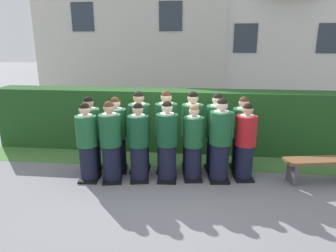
# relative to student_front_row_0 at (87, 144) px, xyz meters

# --- Properties ---
(ground_plane) EXTENTS (60.00, 60.00, 0.00)m
(ground_plane) POSITION_rel_student_front_row_0_xyz_m (1.53, 0.17, -0.74)
(ground_plane) COLOR slate
(student_front_row_0) EXTENTS (0.41, 0.47, 1.57)m
(student_front_row_0) POSITION_rel_student_front_row_0_xyz_m (0.00, 0.00, 0.00)
(student_front_row_0) COLOR black
(student_front_row_0) RESTS_ON ground
(student_front_row_1) EXTENTS (0.45, 0.52, 1.61)m
(student_front_row_1) POSITION_rel_student_front_row_0_xyz_m (0.46, 0.02, 0.02)
(student_front_row_1) COLOR black
(student_front_row_1) RESTS_ON ground
(student_front_row_2) EXTENTS (0.43, 0.53, 1.57)m
(student_front_row_2) POSITION_rel_student_front_row_0_xyz_m (0.99, 0.11, 0.00)
(student_front_row_2) COLOR black
(student_front_row_2) RESTS_ON ground
(student_front_row_3) EXTENTS (0.42, 0.48, 1.61)m
(student_front_row_3) POSITION_rel_student_front_row_0_xyz_m (1.54, 0.16, 0.02)
(student_front_row_3) COLOR black
(student_front_row_3) RESTS_ON ground
(student_front_row_4) EXTENTS (0.41, 0.48, 1.52)m
(student_front_row_4) POSITION_rel_student_front_row_0_xyz_m (2.04, 0.26, -0.02)
(student_front_row_4) COLOR black
(student_front_row_4) RESTS_ON ground
(student_front_row_5) EXTENTS (0.44, 0.55, 1.66)m
(student_front_row_5) POSITION_rel_student_front_row_0_xyz_m (2.56, 0.28, 0.05)
(student_front_row_5) COLOR black
(student_front_row_5) RESTS_ON ground
(student_in_red_blazer) EXTENTS (0.42, 0.49, 1.55)m
(student_in_red_blazer) POSITION_rel_student_front_row_0_xyz_m (3.05, 0.39, -0.01)
(student_in_red_blazer) COLOR black
(student_in_red_blazer) RESTS_ON ground
(student_rear_row_0) EXTENTS (0.43, 0.51, 1.61)m
(student_rear_row_0) POSITION_rel_student_front_row_0_xyz_m (-0.08, 0.42, 0.02)
(student_rear_row_0) COLOR black
(student_rear_row_0) RESTS_ON ground
(student_rear_row_1) EXTENTS (0.45, 0.54, 1.60)m
(student_rear_row_1) POSITION_rel_student_front_row_0_xyz_m (0.45, 0.49, 0.02)
(student_rear_row_1) COLOR black
(student_rear_row_1) RESTS_ON ground
(student_rear_row_2) EXTENTS (0.45, 0.51, 1.72)m
(student_rear_row_2) POSITION_rel_student_front_row_0_xyz_m (0.92, 0.56, 0.07)
(student_rear_row_2) COLOR black
(student_rear_row_2) RESTS_ON ground
(student_rear_row_3) EXTENTS (0.45, 0.52, 1.73)m
(student_rear_row_3) POSITION_rel_student_front_row_0_xyz_m (1.47, 0.62, 0.08)
(student_rear_row_3) COLOR black
(student_rear_row_3) RESTS_ON ground
(student_rear_row_4) EXTENTS (0.44, 0.53, 1.70)m
(student_rear_row_4) POSITION_rel_student_front_row_0_xyz_m (2.00, 0.71, 0.07)
(student_rear_row_4) COLOR black
(student_rear_row_4) RESTS_ON ground
(student_rear_row_5) EXTENTS (0.46, 0.54, 1.68)m
(student_rear_row_5) POSITION_rel_student_front_row_0_xyz_m (2.50, 0.73, 0.06)
(student_rear_row_5) COLOR black
(student_rear_row_5) RESTS_ON ground
(student_rear_row_6) EXTENTS (0.43, 0.53, 1.60)m
(student_rear_row_6) POSITION_rel_student_front_row_0_xyz_m (3.04, 0.82, 0.02)
(student_rear_row_6) COLOR black
(student_rear_row_6) RESTS_ON ground
(hedge) EXTENTS (9.04, 0.70, 1.52)m
(hedge) POSITION_rel_student_front_row_0_xyz_m (1.53, 1.97, 0.01)
(hedge) COLOR #214C1E
(hedge) RESTS_ON ground
(school_building_main) EXTENTS (8.32, 3.39, 8.10)m
(school_building_main) POSITION_rel_student_front_row_0_xyz_m (-0.86, 8.62, 3.41)
(school_building_main) COLOR beige
(school_building_main) RESTS_ON ground
(school_building_annex) EXTENTS (7.38, 3.90, 6.51)m
(school_building_annex) POSITION_rel_student_front_row_0_xyz_m (5.39, 9.08, 2.60)
(school_building_annex) COLOR silver
(school_building_annex) RESTS_ON ground
(wooden_bench) EXTENTS (1.44, 0.62, 0.48)m
(wooden_bench) POSITION_rel_student_front_row_0_xyz_m (4.51, 0.40, -0.39)
(wooden_bench) COLOR brown
(wooden_bench) RESTS_ON ground
(lawn_strip) EXTENTS (9.04, 0.90, 0.01)m
(lawn_strip) POSITION_rel_student_front_row_0_xyz_m (1.53, 1.17, -0.74)
(lawn_strip) COLOR #477A38
(lawn_strip) RESTS_ON ground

